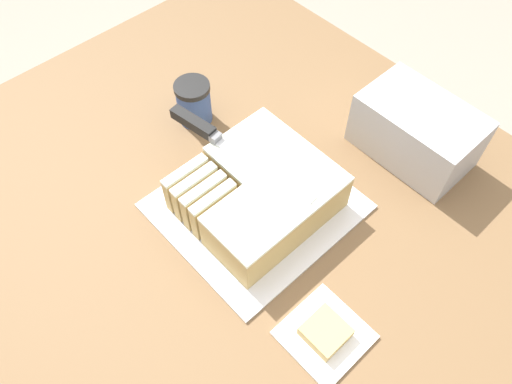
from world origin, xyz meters
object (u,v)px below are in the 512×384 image
object	(u,v)px
cake_board	(256,206)
coffee_cup	(194,102)
knife	(208,133)
cake	(260,192)
brownie	(326,332)
storage_box	(416,131)

from	to	relation	value
cake_board	coffee_cup	world-z (taller)	coffee_cup
cake_board	knife	world-z (taller)	knife
knife	coffee_cup	world-z (taller)	knife
cake	brownie	distance (m)	0.28
cake_board	brownie	xyz separation A→B (m)	(0.27, -0.09, 0.01)
cake	coffee_cup	size ratio (longest dim) A/B	2.66
coffee_cup	brownie	world-z (taller)	coffee_cup
brownie	storage_box	world-z (taller)	storage_box
coffee_cup	storage_box	distance (m)	0.47
cake_board	storage_box	size ratio (longest dim) A/B	1.47
cake_board	cake	bearing A→B (deg)	49.01
cake_board	knife	bearing A→B (deg)	179.21
coffee_cup	storage_box	xyz separation A→B (m)	(0.38, 0.27, 0.01)
cake	storage_box	distance (m)	0.35
coffee_cup	storage_box	world-z (taller)	storage_box
cake_board	coffee_cup	xyz separation A→B (m)	(-0.26, 0.06, 0.05)
knife	coffee_cup	bearing A→B (deg)	145.95
coffee_cup	storage_box	bearing A→B (deg)	35.55
cake_board	knife	distance (m)	0.17
cake_board	brownie	size ratio (longest dim) A/B	5.21
knife	storage_box	world-z (taller)	storage_box
cake_board	storage_box	bearing A→B (deg)	70.74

